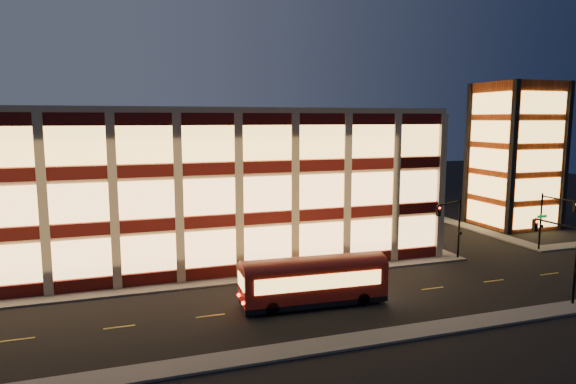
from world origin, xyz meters
name	(u,v)px	position (x,y,z in m)	size (l,w,h in m)	color
ground	(222,286)	(0.00, 0.00, 0.00)	(200.00, 200.00, 0.00)	black
sidewalk_office_south	(183,286)	(-3.00, 1.00, 0.07)	(54.00, 2.00, 0.15)	#514F4C
sidewalk_office_east	(374,226)	(23.00, 17.00, 0.07)	(2.00, 30.00, 0.15)	#514F4C
sidewalk_tower_west	(447,220)	(34.00, 17.00, 0.07)	(2.00, 30.00, 0.15)	#514F4C
sidewalk_near	(267,354)	(0.00, -13.00, 0.07)	(100.00, 2.00, 0.15)	#514F4C
office_building	(163,177)	(-2.91, 16.91, 7.25)	(50.45, 30.45, 14.50)	tan
stair_tower	(515,155)	(39.95, 11.95, 8.99)	(8.60, 8.60, 18.00)	#8C3814
traffic_signal_far	(452,219)	(22.21, 0.24, 4.11)	(3.79, 1.87, 6.00)	black
traffic_signal_right	(552,214)	(33.50, -0.62, 4.10)	(1.20, 4.37, 6.00)	black
traffic_signal_near	(560,246)	(23.50, -11.03, 4.13)	(0.32, 4.45, 6.00)	black
trolley_bus	(314,278)	(5.57, -6.27, 2.00)	(10.80, 3.26, 3.62)	maroon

